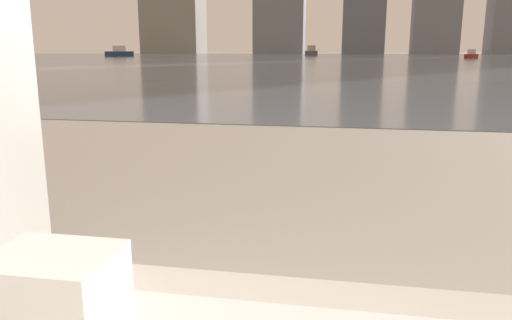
{
  "coord_description": "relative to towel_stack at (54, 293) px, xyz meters",
  "views": [
    {
      "loc": [
        0.26,
        0.04,
        1.07
      ],
      "look_at": [
        -0.14,
        2.21,
        0.58
      ],
      "focal_mm": 35.0,
      "sensor_mm": 36.0,
      "label": 1
    }
  ],
  "objects": [
    {
      "name": "harbor_water",
      "position": [
        0.27,
        61.19,
        -0.62
      ],
      "size": [
        180.0,
        110.0,
        0.01
      ],
      "color": "slate",
      "rests_on": "ground_plane"
    },
    {
      "name": "harbor_boat_4",
      "position": [
        -33.08,
        69.35,
        -0.07
      ],
      "size": [
        3.2,
        4.29,
        1.54
      ],
      "color": "navy",
      "rests_on": "harbor_water"
    },
    {
      "name": "harbor_boat_2",
      "position": [
        14.37,
        62.33,
        -0.25
      ],
      "size": [
        2.04,
        2.89,
        1.03
      ],
      "color": "maroon",
      "rests_on": "harbor_water"
    },
    {
      "name": "harbor_boat_1",
      "position": [
        -5.83,
        82.44,
        -0.03
      ],
      "size": [
        1.74,
        4.44,
        1.64
      ],
      "color": "#4C4C51",
      "rests_on": "harbor_water"
    },
    {
      "name": "towel_stack",
      "position": [
        0.0,
        0.0,
        0.0
      ],
      "size": [
        0.23,
        0.19,
        0.16
      ],
      "color": "white",
      "rests_on": "bathtub"
    }
  ]
}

